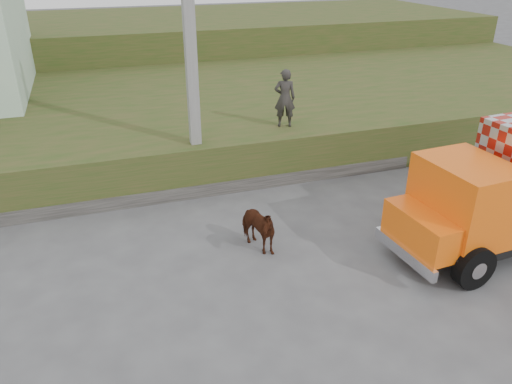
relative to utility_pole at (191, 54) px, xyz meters
name	(u,v)px	position (x,y,z in m)	size (l,w,h in m)	color
ground	(283,263)	(1.00, -4.60, -4.08)	(120.00, 120.00, 0.00)	#474749
embankment	(192,113)	(1.00, 5.40, -3.33)	(40.00, 12.00, 1.50)	#2A4517
embankment_far	(149,44)	(1.00, 17.40, -2.58)	(40.00, 12.00, 3.00)	#2A4517
retaining_strip	(168,193)	(-1.00, -0.40, -3.88)	(16.00, 0.50, 0.40)	#595651
utility_pole	(191,54)	(0.00, 0.00, 0.00)	(1.20, 0.30, 8.00)	gray
cow	(256,228)	(0.60, -3.79, -3.48)	(0.64, 1.41, 1.19)	black
pedestrian	(285,98)	(3.04, 0.62, -1.66)	(0.67, 0.44, 1.84)	#33302D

